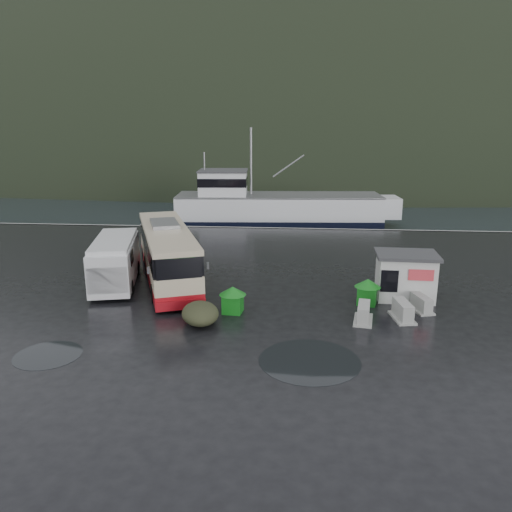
# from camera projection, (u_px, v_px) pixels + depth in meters

# --- Properties ---
(ground) EXTENTS (160.00, 160.00, 0.00)m
(ground) POSITION_uv_depth(u_px,v_px,m) (232.00, 304.00, 26.38)
(ground) COLOR black
(ground) RESTS_ON ground
(harbor_water) EXTENTS (300.00, 180.00, 0.02)m
(harbor_water) POSITION_uv_depth(u_px,v_px,m) (286.00, 159.00, 132.29)
(harbor_water) COLOR black
(harbor_water) RESTS_ON ground
(quay_edge) EXTENTS (160.00, 0.60, 1.50)m
(quay_edge) POSITION_uv_depth(u_px,v_px,m) (260.00, 228.00, 45.64)
(quay_edge) COLOR #999993
(quay_edge) RESTS_ON ground
(headland) EXTENTS (780.00, 540.00, 570.00)m
(headland) POSITION_uv_depth(u_px,v_px,m) (311.00, 141.00, 266.28)
(headland) COLOR black
(headland) RESTS_ON ground
(coach_bus) EXTENTS (7.06, 12.39, 3.42)m
(coach_bus) POSITION_uv_depth(u_px,v_px,m) (168.00, 279.00, 30.71)
(coach_bus) COLOR #C1B092
(coach_bus) RESTS_ON ground
(white_van) EXTENTS (3.74, 7.08, 2.82)m
(white_van) POSITION_uv_depth(u_px,v_px,m) (117.00, 284.00, 29.63)
(white_van) COLOR silver
(white_van) RESTS_ON ground
(waste_bin_left) EXTENTS (1.08, 1.08, 1.36)m
(waste_bin_left) POSITION_uv_depth(u_px,v_px,m) (233.00, 312.00, 25.28)
(waste_bin_left) COLOR #147119
(waste_bin_left) RESTS_ON ground
(waste_bin_right) EXTENTS (1.21, 1.21, 1.38)m
(waste_bin_right) POSITION_uv_depth(u_px,v_px,m) (367.00, 304.00, 26.44)
(waste_bin_right) COLOR #147119
(waste_bin_right) RESTS_ON ground
(dome_tent) EXTENTS (2.36, 2.85, 0.97)m
(dome_tent) POSITION_uv_depth(u_px,v_px,m) (201.00, 323.00, 23.93)
(dome_tent) COLOR #32341F
(dome_tent) RESTS_ON ground
(ticket_kiosk) EXTENTS (3.35, 2.60, 2.54)m
(ticket_kiosk) POSITION_uv_depth(u_px,v_px,m) (404.00, 298.00, 27.33)
(ticket_kiosk) COLOR silver
(ticket_kiosk) RESTS_ON ground
(jersey_barrier_a) EXTENTS (1.14, 1.85, 0.87)m
(jersey_barrier_a) POSITION_uv_depth(u_px,v_px,m) (363.00, 321.00, 24.12)
(jersey_barrier_a) COLOR #999993
(jersey_barrier_a) RESTS_ON ground
(jersey_barrier_b) EXTENTS (1.13, 1.89, 0.89)m
(jersey_barrier_b) POSITION_uv_depth(u_px,v_px,m) (402.00, 319.00, 24.39)
(jersey_barrier_b) COLOR #999993
(jersey_barrier_b) RESTS_ON ground
(jersey_barrier_c) EXTENTS (1.18, 1.75, 0.80)m
(jersey_barrier_c) POSITION_uv_depth(u_px,v_px,m) (421.00, 311.00, 25.48)
(jersey_barrier_c) COLOR #999993
(jersey_barrier_c) RESTS_ON ground
(fishing_trawler) EXTENTS (25.90, 7.36, 10.23)m
(fishing_trawler) POSITION_uv_depth(u_px,v_px,m) (279.00, 212.00, 53.68)
(fishing_trawler) COLOR silver
(fishing_trawler) RESTS_ON ground
(puddles) EXTENTS (14.22, 4.13, 0.01)m
(puddles) POSITION_uv_depth(u_px,v_px,m) (227.00, 359.00, 20.24)
(puddles) COLOR black
(puddles) RESTS_ON ground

